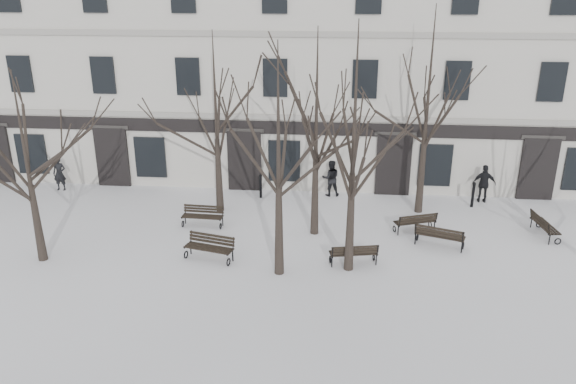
# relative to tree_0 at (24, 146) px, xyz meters

# --- Properties ---
(ground) EXTENTS (100.00, 100.00, 0.00)m
(ground) POSITION_rel_tree_0_xyz_m (9.61, -0.03, -4.26)
(ground) COLOR white
(ground) RESTS_ON ground
(building) EXTENTS (40.40, 10.20, 11.40)m
(building) POSITION_rel_tree_0_xyz_m (9.61, 12.93, 1.25)
(building) COLOR beige
(building) RESTS_ON ground
(tree_0) EXTENTS (4.78, 4.78, 6.83)m
(tree_0) POSITION_rel_tree_0_xyz_m (0.00, 0.00, 0.00)
(tree_0) COLOR black
(tree_0) RESTS_ON ground
(tree_1) EXTENTS (5.49, 5.49, 7.84)m
(tree_1) POSITION_rel_tree_0_xyz_m (8.64, -0.20, 0.63)
(tree_1) COLOR black
(tree_1) RESTS_ON ground
(tree_2) EXTENTS (5.89, 5.89, 8.42)m
(tree_2) POSITION_rel_tree_0_xyz_m (11.02, 0.30, 1.00)
(tree_2) COLOR black
(tree_2) RESTS_ON ground
(tree_4) EXTENTS (5.38, 5.38, 7.69)m
(tree_4) POSITION_rel_tree_0_xyz_m (5.44, 5.19, 0.54)
(tree_4) COLOR black
(tree_4) RESTS_ON ground
(tree_5) EXTENTS (5.60, 5.60, 8.00)m
(tree_5) POSITION_rel_tree_0_xyz_m (9.69, 3.19, 0.74)
(tree_5) COLOR black
(tree_5) RESTS_ON ground
(tree_6) EXTENTS (6.07, 6.07, 8.67)m
(tree_6) POSITION_rel_tree_0_xyz_m (14.11, 5.85, 1.16)
(tree_6) COLOR black
(tree_6) RESTS_ON ground
(bench_0) EXTENTS (1.89, 1.07, 0.91)m
(bench_0) POSITION_rel_tree_0_xyz_m (6.03, 0.60, -3.77)
(bench_0) COLOR black
(bench_0) RESTS_ON ground
(bench_1) EXTENTS (1.76, 0.93, 0.85)m
(bench_1) POSITION_rel_tree_0_xyz_m (11.20, 0.64, -3.80)
(bench_1) COLOR black
(bench_1) RESTS_ON ground
(bench_2) EXTENTS (1.92, 1.23, 0.92)m
(bench_2) POSITION_rel_tree_0_xyz_m (14.44, 2.33, -3.76)
(bench_2) COLOR black
(bench_2) RESTS_ON ground
(bench_3) EXTENTS (1.71, 0.70, 0.85)m
(bench_3) POSITION_rel_tree_0_xyz_m (5.09, 3.49, -3.80)
(bench_3) COLOR black
(bench_3) RESTS_ON ground
(bench_4) EXTENTS (1.77, 1.15, 0.85)m
(bench_4) POSITION_rel_tree_0_xyz_m (13.71, 3.66, -3.80)
(bench_4) COLOR black
(bench_4) RESTS_ON ground
(bench_5) EXTENTS (0.81, 1.74, 0.85)m
(bench_5) POSITION_rel_tree_0_xyz_m (18.70, 3.77, -3.80)
(bench_5) COLOR black
(bench_5) RESTS_ON ground
(bollard_a) EXTENTS (0.15, 0.15, 1.13)m
(bollard_a) POSITION_rel_tree_0_xyz_m (7.01, 6.88, -3.66)
(bollard_a) COLOR black
(bollard_a) RESTS_ON ground
(bollard_b) EXTENTS (0.15, 0.15, 1.18)m
(bollard_b) POSITION_rel_tree_0_xyz_m (16.56, 6.62, -3.63)
(bollard_b) COLOR black
(bollard_b) RESTS_ON ground
(pedestrian_a) EXTENTS (0.64, 0.45, 1.66)m
(pedestrian_a) POSITION_rel_tree_0_xyz_m (-2.73, 7.03, -4.26)
(pedestrian_a) COLOR black
(pedestrian_a) RESTS_ON ground
(pedestrian_b) EXTENTS (0.92, 0.77, 1.72)m
(pedestrian_b) POSITION_rel_tree_0_xyz_m (10.23, 7.49, -4.26)
(pedestrian_b) COLOR black
(pedestrian_b) RESTS_ON ground
(pedestrian_c) EXTENTS (1.06, 0.51, 1.76)m
(pedestrian_c) POSITION_rel_tree_0_xyz_m (17.16, 7.29, -4.26)
(pedestrian_c) COLOR black
(pedestrian_c) RESTS_ON ground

